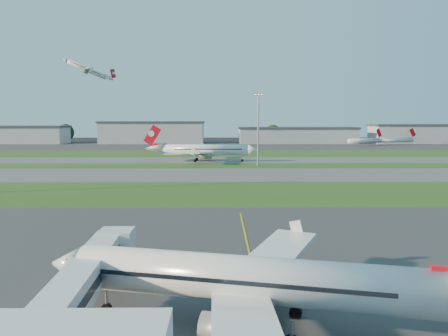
{
  "coord_description": "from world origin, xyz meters",
  "views": [
    {
      "loc": [
        1.25,
        -46.92,
        16.95
      ],
      "look_at": [
        2.17,
        41.03,
        7.0
      ],
      "focal_mm": 35.0,
      "sensor_mm": 36.0,
      "label": 1
    }
  ],
  "objects_px": {
    "light_mast_centre": "(258,125)",
    "mini_jet_near": "(364,141)",
    "jet_bridge": "(73,292)",
    "airliner_taxiing": "(205,150)",
    "airliner_parked": "(255,281)",
    "mini_jet_far": "(395,140)"
  },
  "relations": [
    {
      "from": "mini_jet_near",
      "to": "light_mast_centre",
      "type": "relative_size",
      "value": 1.0
    },
    {
      "from": "mini_jet_near",
      "to": "airliner_taxiing",
      "type": "bearing_deg",
      "value": -163.65
    },
    {
      "from": "mini_jet_near",
      "to": "light_mast_centre",
      "type": "height_order",
      "value": "light_mast_centre"
    },
    {
      "from": "mini_jet_far",
      "to": "light_mast_centre",
      "type": "bearing_deg",
      "value": -141.65
    },
    {
      "from": "airliner_taxiing",
      "to": "light_mast_centre",
      "type": "relative_size",
      "value": 1.62
    },
    {
      "from": "jet_bridge",
      "to": "airliner_taxiing",
      "type": "xyz_separation_m",
      "value": [
        5.16,
        141.16,
        0.56
      ]
    },
    {
      "from": "mini_jet_near",
      "to": "mini_jet_far",
      "type": "xyz_separation_m",
      "value": [
        23.39,
        10.24,
        0.0
      ]
    },
    {
      "from": "jet_bridge",
      "to": "mini_jet_near",
      "type": "bearing_deg",
      "value": 67.03
    },
    {
      "from": "jet_bridge",
      "to": "airliner_taxiing",
      "type": "relative_size",
      "value": 0.64
    },
    {
      "from": "jet_bridge",
      "to": "mini_jet_near",
      "type": "xyz_separation_m",
      "value": [
        101.69,
        239.89,
        -0.73
      ]
    },
    {
      "from": "jet_bridge",
      "to": "airliner_parked",
      "type": "xyz_separation_m",
      "value": [
        13.93,
        1.97,
        0.01
      ]
    },
    {
      "from": "mini_jet_near",
      "to": "jet_bridge",
      "type": "bearing_deg",
      "value": -142.27
    },
    {
      "from": "jet_bridge",
      "to": "mini_jet_far",
      "type": "xyz_separation_m",
      "value": [
        125.08,
        250.14,
        -0.73
      ]
    },
    {
      "from": "light_mast_centre",
      "to": "mini_jet_near",
      "type": "bearing_deg",
      "value": 56.61
    },
    {
      "from": "jet_bridge",
      "to": "light_mast_centre",
      "type": "relative_size",
      "value": 1.04
    },
    {
      "from": "jet_bridge",
      "to": "mini_jet_near",
      "type": "relative_size",
      "value": 1.04
    },
    {
      "from": "airliner_parked",
      "to": "mini_jet_near",
      "type": "relative_size",
      "value": 1.4
    },
    {
      "from": "airliner_parked",
      "to": "mini_jet_near",
      "type": "height_order",
      "value": "airliner_parked"
    },
    {
      "from": "jet_bridge",
      "to": "airliner_parked",
      "type": "height_order",
      "value": "airliner_parked"
    },
    {
      "from": "mini_jet_far",
      "to": "mini_jet_near",
      "type": "bearing_deg",
      "value": -169.68
    },
    {
      "from": "mini_jet_far",
      "to": "airliner_parked",
      "type": "bearing_deg",
      "value": -127.46
    },
    {
      "from": "airliner_parked",
      "to": "light_mast_centre",
      "type": "distance_m",
      "value": 122.23
    }
  ]
}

